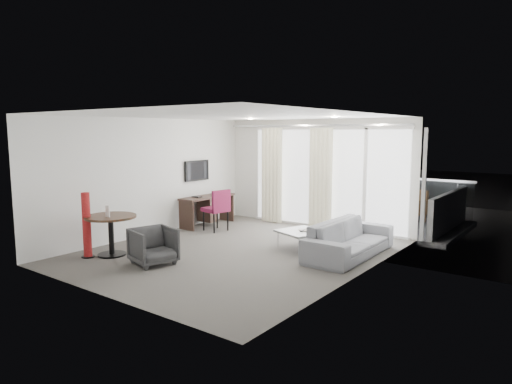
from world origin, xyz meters
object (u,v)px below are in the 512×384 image
Objects in this scene: desk at (208,211)px; rattan_chair_b at (412,206)px; rattan_chair_a at (391,207)px; tub_armchair at (153,246)px; sofa at (350,239)px; round_table at (111,235)px; coffee_table at (301,240)px; desk_chair at (216,210)px; red_lamp at (87,225)px.

desk is 5.25m from rattan_chair_b.
rattan_chair_b is at bearing 57.85° from rattan_chair_a.
sofa reaches higher than tub_armchair.
rattan_chair_a reaches higher than round_table.
round_table is 1.33× the size of tub_armchair.
coffee_table is at bearing -16.98° from tub_armchair.
round_table is at bearing -96.14° from rattan_chair_b.
desk_chair is 1.22× the size of coffee_table.
tub_armchair is at bearing 4.58° from round_table.
round_table reaches higher than coffee_table.
coffee_table is (2.85, 2.89, -0.42)m from red_lamp.
desk_chair is 3.15m from red_lamp.
red_lamp is 4.86m from sofa.
rattan_chair_a reaches higher than tub_armchair.
red_lamp reaches higher than sofa.
coffee_table is 4.18m from rattan_chair_b.
tub_armchair is 0.32× the size of sofa.
round_table is 1.23× the size of rattan_chair_a.
desk is 4.71m from rattan_chair_a.
tub_armchair is 0.88× the size of rattan_chair_b.
desk_chair is 2.78m from round_table.
desk_chair is 0.82× the size of red_lamp.
red_lamp is at bearing -134.63° from coffee_table.
coffee_table is at bearing -75.74° from rattan_chair_a.
desk is at bearing 159.31° from desk_chair.
tub_armchair is at bearing -88.61° from rattan_chair_b.
desk_chair is at bearing 87.31° from round_table.
sofa is at bearing 5.07° from coffee_table.
round_table is (0.46, -3.14, 0.01)m from desk.
sofa is 2.91× the size of rattan_chair_a.
red_lamp is at bearing 122.95° from tub_armchair.
round_table is 1.17× the size of rattan_chair_b.
desk_chair reaches higher than desk.
desk_chair is at bearing -108.73° from rattan_chair_a.
round_table is 7.48m from rattan_chair_b.
coffee_table is (2.60, 2.54, -0.20)m from round_table.
desk_chair is 1.28× the size of rattan_chair_a.
rattan_chair_b is at bearing 1.80° from sofa.
desk_chair is at bearing -109.44° from rattan_chair_b.
sofa is 2.75× the size of rattan_chair_b.
rattan_chair_b reaches higher than rattan_chair_a.
red_lamp is at bearing -96.56° from rattan_chair_b.
tub_armchair is 6.52m from rattan_chair_a.
coffee_table is (2.47, -0.24, -0.31)m from desk_chair.
round_table is 0.78× the size of red_lamp.
desk is 1.58× the size of desk_chair.
red_lamp is 7.41m from rattan_chair_a.
desk is 1.64× the size of round_table.
sofa is (4.05, -0.51, -0.04)m from desk.
coffee_table is at bearing 95.07° from sofa.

